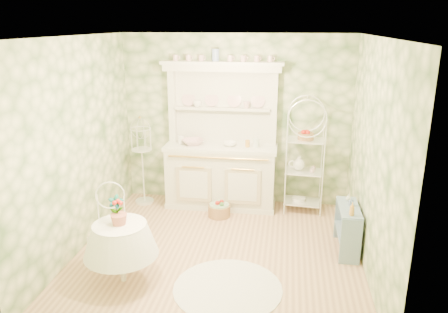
# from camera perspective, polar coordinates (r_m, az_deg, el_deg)

# --- Properties ---
(floor) EXTENTS (3.60, 3.60, 0.00)m
(floor) POSITION_cam_1_polar(r_m,az_deg,el_deg) (5.78, -0.73, -12.44)
(floor) COLOR #D6AB82
(floor) RESTS_ON ground
(ceiling) EXTENTS (3.60, 3.60, 0.00)m
(ceiling) POSITION_cam_1_polar(r_m,az_deg,el_deg) (5.03, -0.86, 15.40)
(ceiling) COLOR white
(ceiling) RESTS_ON floor
(wall_left) EXTENTS (3.60, 3.60, 0.00)m
(wall_left) POSITION_cam_1_polar(r_m,az_deg,el_deg) (5.80, -18.64, 1.21)
(wall_left) COLOR #F0EDC0
(wall_left) RESTS_ON floor
(wall_right) EXTENTS (3.60, 3.60, 0.00)m
(wall_right) POSITION_cam_1_polar(r_m,az_deg,el_deg) (5.28, 18.88, -0.34)
(wall_right) COLOR #F0EDC0
(wall_right) RESTS_ON floor
(wall_back) EXTENTS (3.60, 3.60, 0.00)m
(wall_back) POSITION_cam_1_polar(r_m,az_deg,el_deg) (6.97, 1.55, 4.69)
(wall_back) COLOR #F0EDC0
(wall_back) RESTS_ON floor
(wall_front) EXTENTS (3.60, 3.60, 0.00)m
(wall_front) POSITION_cam_1_polar(r_m,az_deg,el_deg) (3.59, -5.37, -7.68)
(wall_front) COLOR #F0EDC0
(wall_front) RESTS_ON floor
(kitchen_dresser) EXTENTS (1.87, 0.61, 2.29)m
(kitchen_dresser) POSITION_cam_1_polar(r_m,az_deg,el_deg) (6.78, -0.42, 2.55)
(kitchen_dresser) COLOR white
(kitchen_dresser) RESTS_ON floor
(bakers_rack) EXTENTS (0.56, 0.42, 1.69)m
(bakers_rack) POSITION_cam_1_polar(r_m,az_deg,el_deg) (6.78, 10.46, -0.35)
(bakers_rack) COLOR white
(bakers_rack) RESTS_ON floor
(side_shelf) EXTENTS (0.28, 0.73, 0.63)m
(side_shelf) POSITION_cam_1_polar(r_m,az_deg,el_deg) (5.91, 15.81, -9.01)
(side_shelf) COLOR #7B98B2
(side_shelf) RESTS_ON floor
(round_table) EXTENTS (0.67, 0.67, 0.73)m
(round_table) POSITION_cam_1_polar(r_m,az_deg,el_deg) (5.18, -13.23, -12.09)
(round_table) COLOR white
(round_table) RESTS_ON floor
(cafe_chair) EXTENTS (0.47, 0.47, 0.82)m
(cafe_chair) POSITION_cam_1_polar(r_m,az_deg,el_deg) (5.51, -14.99, -9.82)
(cafe_chair) COLOR white
(cafe_chair) RESTS_ON floor
(birdcage_stand) EXTENTS (0.37, 0.37, 1.39)m
(birdcage_stand) POSITION_cam_1_polar(r_m,az_deg,el_deg) (7.14, -10.62, -0.74)
(birdcage_stand) COLOR white
(birdcage_stand) RESTS_ON floor
(floor_basket) EXTENTS (0.45, 0.45, 0.22)m
(floor_basket) POSITION_cam_1_polar(r_m,az_deg,el_deg) (6.73, -0.63, -6.92)
(floor_basket) COLOR #A97C51
(floor_basket) RESTS_ON floor
(lace_rug) EXTENTS (1.33, 1.33, 0.01)m
(lace_rug) POSITION_cam_1_polar(r_m,az_deg,el_deg) (5.10, 0.49, -16.81)
(lace_rug) COLOR white
(lace_rug) RESTS_ON floor
(bowl_floral) EXTENTS (0.44, 0.44, 0.08)m
(bowl_floral) POSITION_cam_1_polar(r_m,az_deg,el_deg) (6.89, -4.10, 1.64)
(bowl_floral) COLOR white
(bowl_floral) RESTS_ON kitchen_dresser
(bowl_white) EXTENTS (0.25, 0.25, 0.07)m
(bowl_white) POSITION_cam_1_polar(r_m,az_deg,el_deg) (6.79, 0.77, 1.46)
(bowl_white) COLOR white
(bowl_white) RESTS_ON kitchen_dresser
(cup_left) EXTENTS (0.15, 0.15, 0.10)m
(cup_left) POSITION_cam_1_polar(r_m,az_deg,el_deg) (6.90, -3.50, 6.74)
(cup_left) COLOR white
(cup_left) RESTS_ON kitchen_dresser
(cup_right) EXTENTS (0.14, 0.14, 0.10)m
(cup_right) POSITION_cam_1_polar(r_m,az_deg,el_deg) (6.79, 2.97, 6.57)
(cup_right) COLOR white
(cup_right) RESTS_ON kitchen_dresser
(potted_geranium) EXTENTS (0.19, 0.14, 0.32)m
(potted_geranium) POSITION_cam_1_polar(r_m,az_deg,el_deg) (5.00, -13.86, -7.01)
(potted_geranium) COLOR #3F7238
(potted_geranium) RESTS_ON round_table
(bottle_amber) EXTENTS (0.07, 0.07, 0.16)m
(bottle_amber) POSITION_cam_1_polar(r_m,az_deg,el_deg) (5.52, 16.37, -6.75)
(bottle_amber) COLOR gold
(bottle_amber) RESTS_ON side_shelf
(bottle_blue) EXTENTS (0.05, 0.05, 0.11)m
(bottle_blue) POSITION_cam_1_polar(r_m,az_deg,el_deg) (5.80, 16.26, -5.86)
(bottle_blue) COLOR #7D95C9
(bottle_blue) RESTS_ON side_shelf
(bottle_glass) EXTENTS (0.08, 0.08, 0.09)m
(bottle_glass) POSITION_cam_1_polar(r_m,az_deg,el_deg) (5.96, 15.94, -5.28)
(bottle_glass) COLOR silver
(bottle_glass) RESTS_ON side_shelf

